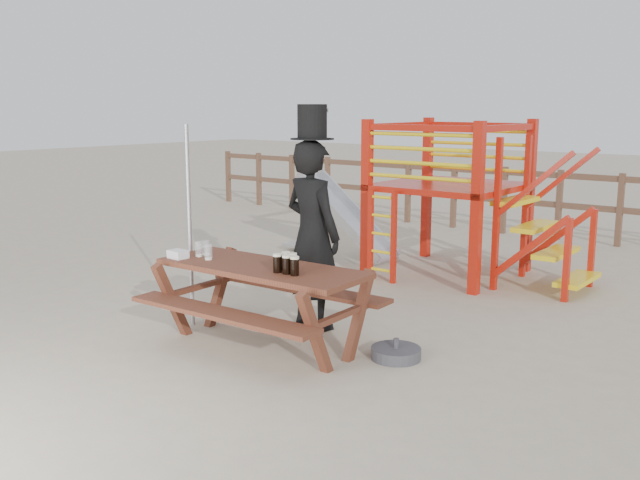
{
  "coord_description": "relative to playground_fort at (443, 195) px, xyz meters",
  "views": [
    {
      "loc": [
        4.75,
        -5.01,
        2.28
      ],
      "look_at": [
        0.18,
        0.8,
        0.88
      ],
      "focal_mm": 40.0,
      "sensor_mm": 36.0,
      "label": 1
    }
  ],
  "objects": [
    {
      "name": "ground",
      "position": [
        -0.12,
        -3.58,
        -1.07
      ],
      "size": [
        60.0,
        60.0,
        0.0
      ],
      "primitive_type": "plane",
      "color": "#B7AB8F",
      "rests_on": "ground"
    },
    {
      "name": "back_fence",
      "position": [
        -0.12,
        3.42,
        -0.34
      ],
      "size": [
        15.09,
        0.09,
        1.2
      ],
      "color": "brown",
      "rests_on": "ground"
    },
    {
      "name": "playground_fort",
      "position": [
        0.0,
        0.0,
        0.0
      ],
      "size": [
        4.71,
        1.84,
        2.1
      ],
      "color": "#B31A0B",
      "rests_on": "ground"
    },
    {
      "name": "picnic_table",
      "position": [
        0.16,
        -3.8,
        -0.57
      ],
      "size": [
        2.11,
        1.49,
        0.8
      ],
      "rotation": [
        0.0,
        0.0,
        0.04
      ],
      "color": "brown",
      "rests_on": "ground"
    },
    {
      "name": "man_with_hat",
      "position": [
        0.13,
        -3.0,
        -0.05
      ],
      "size": [
        0.77,
        0.56,
        2.29
      ],
      "rotation": [
        0.0,
        0.0,
        3.0
      ],
      "color": "black",
      "rests_on": "ground"
    },
    {
      "name": "metal_pole",
      "position": [
        -0.9,
        -3.75,
        -0.03
      ],
      "size": [
        0.05,
        0.05,
        2.09
      ],
      "primitive_type": "cylinder",
      "color": "#B2B2B7",
      "rests_on": "ground"
    },
    {
      "name": "parasol_base",
      "position": [
        1.34,
        -3.3,
        -1.02
      ],
      "size": [
        0.46,
        0.46,
        0.19
      ],
      "color": "#3C3D42",
      "rests_on": "ground"
    },
    {
      "name": "paper_bag",
      "position": [
        -0.71,
        -4.07,
        -0.24
      ],
      "size": [
        0.18,
        0.14,
        0.08
      ],
      "primitive_type": "cube",
      "rotation": [
        0.0,
        0.0,
        -0.03
      ],
      "color": "white",
      "rests_on": "picnic_table"
    },
    {
      "name": "stout_pints",
      "position": [
        0.54,
        -3.87,
        -0.19
      ],
      "size": [
        0.28,
        0.19,
        0.17
      ],
      "color": "black",
      "rests_on": "picnic_table"
    },
    {
      "name": "empty_glasses",
      "position": [
        -0.54,
        -3.88,
        -0.21
      ],
      "size": [
        0.27,
        0.2,
        0.15
      ],
      "color": "silver",
      "rests_on": "picnic_table"
    }
  ]
}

